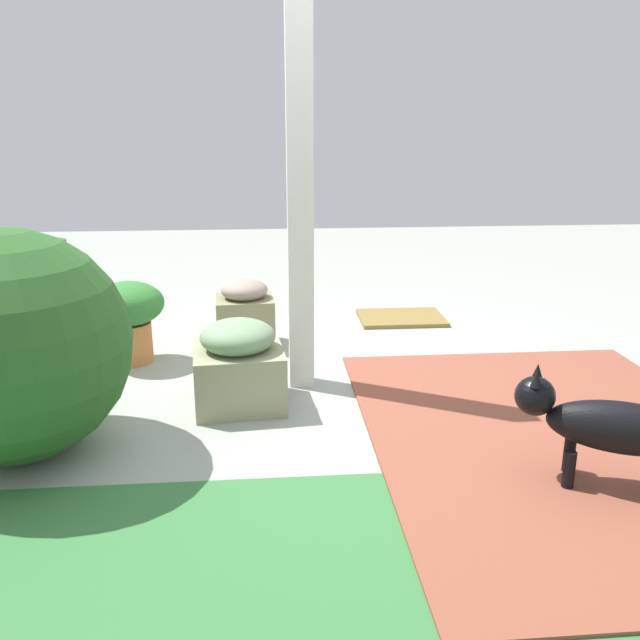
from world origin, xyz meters
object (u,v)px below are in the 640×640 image
object	(u,v)px
round_shrub	(11,346)
terracotta_pot_tall	(61,306)
porch_pillar	(300,206)
terracotta_pot_broad	(128,314)
dog	(609,425)
terracotta_pot_spiky	(31,340)
doormat	(401,318)
stone_planter_mid	(239,365)
stone_planter_nearest	(245,314)

from	to	relation	value
round_shrub	terracotta_pot_tall	distance (m)	1.68
porch_pillar	terracotta_pot_broad	size ratio (longest dim) A/B	3.96
round_shrub	dog	world-z (taller)	round_shrub
terracotta_pot_spiky	dog	distance (m)	3.00
terracotta_pot_spiky	round_shrub	bearing A→B (deg)	104.79
round_shrub	terracotta_pot_broad	xyz separation A→B (m)	(-0.25, -1.19, -0.20)
round_shrub	dog	bearing A→B (deg)	168.21
terracotta_pot_broad	dog	size ratio (longest dim) A/B	0.74
dog	doormat	bearing A→B (deg)	-82.57
porch_pillar	stone_planter_mid	distance (m)	0.91
stone_planter_nearest	terracotta_pot_tall	world-z (taller)	terracotta_pot_tall
porch_pillar	dog	distance (m)	1.86
stone_planter_nearest	porch_pillar	bearing A→B (deg)	115.88
terracotta_pot_spiky	terracotta_pot_broad	world-z (taller)	terracotta_pot_spiky
stone_planter_mid	terracotta_pot_spiky	size ratio (longest dim) A/B	0.86
stone_planter_mid	terracotta_pot_broad	size ratio (longest dim) A/B	0.97
porch_pillar	terracotta_pot_tall	bearing A→B (deg)	-29.17
terracotta_pot_broad	dog	bearing A→B (deg)	142.51
stone_planter_mid	doormat	distance (m)	1.93
stone_planter_nearest	stone_planter_mid	size ratio (longest dim) A/B	0.92
round_shrub	dog	xyz separation A→B (m)	(-2.47, 0.52, -0.23)
porch_pillar	terracotta_pot_tall	world-z (taller)	porch_pillar
terracotta_pot_broad	stone_planter_mid	bearing A→B (deg)	134.03
porch_pillar	terracotta_pot_spiky	distance (m)	1.70
stone_planter_mid	terracotta_pot_broad	xyz separation A→B (m)	(0.71, -0.73, 0.09)
stone_planter_mid	doormat	size ratio (longest dim) A/B	0.78
terracotta_pot_tall	terracotta_pot_spiky	distance (m)	0.82
porch_pillar	stone_planter_nearest	world-z (taller)	porch_pillar
stone_planter_nearest	terracotta_pot_spiky	world-z (taller)	terracotta_pot_spiky
terracotta_pot_spiky	doormat	xyz separation A→B (m)	(-2.36, -1.14, -0.26)
round_shrub	terracotta_pot_tall	size ratio (longest dim) A/B	1.45
stone_planter_mid	terracotta_pot_broad	distance (m)	1.02
porch_pillar	stone_planter_mid	bearing A→B (deg)	39.45
stone_planter_nearest	round_shrub	world-z (taller)	round_shrub
stone_planter_nearest	stone_planter_mid	world-z (taller)	stone_planter_mid
terracotta_pot_tall	terracotta_pot_spiky	bearing A→B (deg)	95.21
stone_planter_nearest	stone_planter_mid	distance (m)	0.98
stone_planter_mid	dog	size ratio (longest dim) A/B	0.72
terracotta_pot_tall	doormat	distance (m)	2.47
round_shrub	doormat	xyz separation A→B (m)	(-2.15, -1.95, -0.50)
porch_pillar	doormat	distance (m)	1.79
stone_planter_nearest	doormat	world-z (taller)	stone_planter_nearest
stone_planter_mid	stone_planter_nearest	bearing A→B (deg)	-90.49
round_shrub	doormat	distance (m)	2.95
porch_pillar	doormat	world-z (taller)	porch_pillar
porch_pillar	round_shrub	distance (m)	1.59
stone_planter_mid	round_shrub	size ratio (longest dim) A/B	0.49
stone_planter_mid	round_shrub	xyz separation A→B (m)	(0.96, 0.45, 0.29)
stone_planter_nearest	round_shrub	distance (m)	1.76
round_shrub	terracotta_pot_spiky	xyz separation A→B (m)	(0.21, -0.81, -0.24)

